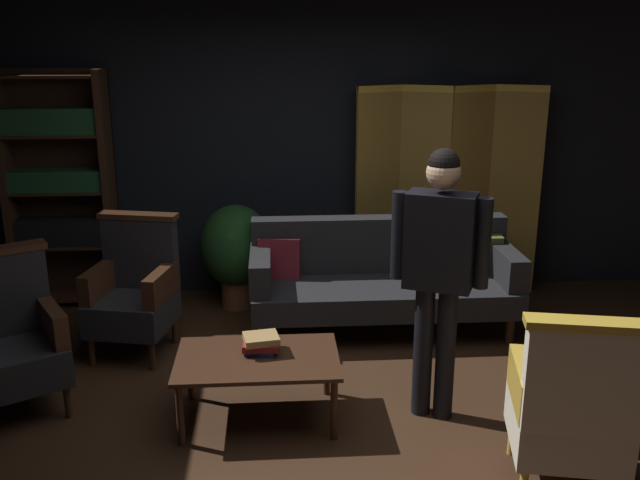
{
  "coord_description": "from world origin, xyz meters",
  "views": [
    {
      "loc": [
        -0.32,
        -3.79,
        2.32
      ],
      "look_at": [
        0.0,
        0.8,
        0.95
      ],
      "focal_mm": 38.83,
      "sensor_mm": 36.0,
      "label": 1
    }
  ],
  "objects_px": {
    "armchair_gilt_accent": "(571,407)",
    "book_red_leather": "(261,345)",
    "armchair_wing_right": "(134,290)",
    "armchair_wing_left": "(11,338)",
    "book_tan_leather": "(261,339)",
    "coffee_table": "(258,364)",
    "standing_figure": "(439,261)",
    "potted_plant": "(236,249)",
    "book_navy_cloth": "(261,350)",
    "velvet_couch": "(382,275)",
    "folding_screen": "(446,188)",
    "bookshelf": "(60,186)"
  },
  "relations": [
    {
      "from": "folding_screen",
      "to": "bookshelf",
      "type": "xyz_separation_m",
      "value": [
        -3.4,
        -0.04,
        0.08
      ]
    },
    {
      "from": "coffee_table",
      "to": "armchair_gilt_accent",
      "type": "distance_m",
      "value": 1.82
    },
    {
      "from": "coffee_table",
      "to": "book_red_leather",
      "type": "relative_size",
      "value": 4.49
    },
    {
      "from": "velvet_couch",
      "to": "book_red_leather",
      "type": "relative_size",
      "value": 9.51
    },
    {
      "from": "armchair_gilt_accent",
      "to": "armchair_wing_left",
      "type": "bearing_deg",
      "value": 161.38
    },
    {
      "from": "coffee_table",
      "to": "book_tan_leather",
      "type": "height_order",
      "value": "book_tan_leather"
    },
    {
      "from": "book_red_leather",
      "to": "book_tan_leather",
      "type": "distance_m",
      "value": 0.04
    },
    {
      "from": "potted_plant",
      "to": "book_red_leather",
      "type": "height_order",
      "value": "potted_plant"
    },
    {
      "from": "standing_figure",
      "to": "book_tan_leather",
      "type": "height_order",
      "value": "standing_figure"
    },
    {
      "from": "bookshelf",
      "to": "armchair_wing_left",
      "type": "height_order",
      "value": "bookshelf"
    },
    {
      "from": "velvet_couch",
      "to": "potted_plant",
      "type": "relative_size",
      "value": 2.31
    },
    {
      "from": "velvet_couch",
      "to": "book_red_leather",
      "type": "xyz_separation_m",
      "value": [
        -0.96,
        -1.3,
        0.02
      ]
    },
    {
      "from": "armchair_gilt_accent",
      "to": "book_tan_leather",
      "type": "bearing_deg",
      "value": 150.68
    },
    {
      "from": "coffee_table",
      "to": "standing_figure",
      "type": "relative_size",
      "value": 0.59
    },
    {
      "from": "velvet_couch",
      "to": "coffee_table",
      "type": "bearing_deg",
      "value": -125.92
    },
    {
      "from": "book_tan_leather",
      "to": "coffee_table",
      "type": "bearing_deg",
      "value": -111.01
    },
    {
      "from": "bookshelf",
      "to": "coffee_table",
      "type": "relative_size",
      "value": 2.05
    },
    {
      "from": "armchair_gilt_accent",
      "to": "book_navy_cloth",
      "type": "xyz_separation_m",
      "value": [
        -1.59,
        0.9,
        -0.06
      ]
    },
    {
      "from": "armchair_wing_right",
      "to": "coffee_table",
      "type": "bearing_deg",
      "value": -48.2
    },
    {
      "from": "velvet_couch",
      "to": "coffee_table",
      "type": "height_order",
      "value": "velvet_couch"
    },
    {
      "from": "folding_screen",
      "to": "book_navy_cloth",
      "type": "bearing_deg",
      "value": -128.56
    },
    {
      "from": "folding_screen",
      "to": "standing_figure",
      "type": "xyz_separation_m",
      "value": [
        -0.59,
        -2.17,
        0.04
      ]
    },
    {
      "from": "coffee_table",
      "to": "book_tan_leather",
      "type": "xyz_separation_m",
      "value": [
        0.02,
        0.06,
        0.14
      ]
    },
    {
      "from": "bookshelf",
      "to": "velvet_couch",
      "type": "height_order",
      "value": "bookshelf"
    },
    {
      "from": "standing_figure",
      "to": "potted_plant",
      "type": "bearing_deg",
      "value": 124.22
    },
    {
      "from": "book_navy_cloth",
      "to": "potted_plant",
      "type": "bearing_deg",
      "value": 97.39
    },
    {
      "from": "potted_plant",
      "to": "folding_screen",
      "type": "bearing_deg",
      "value": 7.49
    },
    {
      "from": "armchair_wing_right",
      "to": "armchair_wing_left",
      "type": "bearing_deg",
      "value": -127.19
    },
    {
      "from": "armchair_wing_left",
      "to": "standing_figure",
      "type": "distance_m",
      "value": 2.7
    },
    {
      "from": "folding_screen",
      "to": "potted_plant",
      "type": "height_order",
      "value": "folding_screen"
    },
    {
      "from": "armchair_gilt_accent",
      "to": "book_red_leather",
      "type": "relative_size",
      "value": 4.67
    },
    {
      "from": "bookshelf",
      "to": "coffee_table",
      "type": "height_order",
      "value": "bookshelf"
    },
    {
      "from": "book_navy_cloth",
      "to": "book_tan_leather",
      "type": "xyz_separation_m",
      "value": [
        0.0,
        0.0,
        0.08
      ]
    },
    {
      "from": "book_navy_cloth",
      "to": "armchair_gilt_accent",
      "type": "bearing_deg",
      "value": -29.32
    },
    {
      "from": "potted_plant",
      "to": "book_tan_leather",
      "type": "xyz_separation_m",
      "value": [
        0.24,
        -1.83,
        -0.02
      ]
    },
    {
      "from": "armchair_wing_left",
      "to": "book_navy_cloth",
      "type": "height_order",
      "value": "armchair_wing_left"
    },
    {
      "from": "folding_screen",
      "to": "standing_figure",
      "type": "distance_m",
      "value": 2.25
    },
    {
      "from": "velvet_couch",
      "to": "armchair_wing_left",
      "type": "height_order",
      "value": "armchair_wing_left"
    },
    {
      "from": "armchair_gilt_accent",
      "to": "velvet_couch",
      "type": "bearing_deg",
      "value": 106.09
    },
    {
      "from": "armchair_wing_right",
      "to": "book_tan_leather",
      "type": "relative_size",
      "value": 4.92
    },
    {
      "from": "coffee_table",
      "to": "armchair_wing_left",
      "type": "height_order",
      "value": "armchair_wing_left"
    },
    {
      "from": "book_navy_cloth",
      "to": "book_tan_leather",
      "type": "height_order",
      "value": "book_tan_leather"
    },
    {
      "from": "coffee_table",
      "to": "potted_plant",
      "type": "height_order",
      "value": "potted_plant"
    },
    {
      "from": "coffee_table",
      "to": "armchair_wing_left",
      "type": "bearing_deg",
      "value": 171.41
    },
    {
      "from": "velvet_couch",
      "to": "armchair_wing_right",
      "type": "distance_m",
      "value": 1.94
    },
    {
      "from": "armchair_wing_left",
      "to": "armchair_wing_right",
      "type": "xyz_separation_m",
      "value": [
        0.61,
        0.81,
        0.0
      ]
    },
    {
      "from": "folding_screen",
      "to": "armchair_gilt_accent",
      "type": "relative_size",
      "value": 1.83
    },
    {
      "from": "book_navy_cloth",
      "to": "velvet_couch",
      "type": "bearing_deg",
      "value": 53.46
    },
    {
      "from": "armchair_gilt_accent",
      "to": "potted_plant",
      "type": "height_order",
      "value": "armchair_gilt_accent"
    },
    {
      "from": "standing_figure",
      "to": "book_navy_cloth",
      "type": "relative_size",
      "value": 9.18
    }
  ]
}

